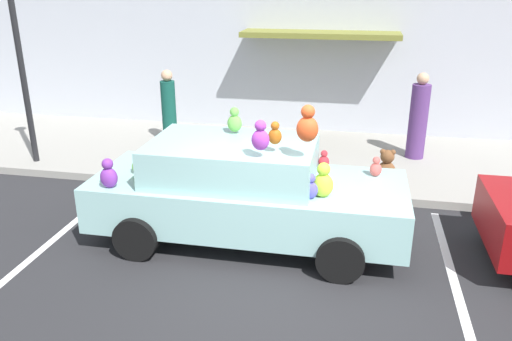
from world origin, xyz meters
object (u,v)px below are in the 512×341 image
teddy_bear_on_sidewalk (386,168)px  street_lamp_post (19,49)px  plush_covered_car (244,190)px  pedestrian_walking_past (169,109)px  pedestrian_near_shopfront (418,119)px

teddy_bear_on_sidewalk → street_lamp_post: bearing=-179.1°
plush_covered_car → street_lamp_post: street_lamp_post is taller
pedestrian_walking_past → plush_covered_car: bearing=-56.2°
street_lamp_post → pedestrian_near_shopfront: 8.17m
pedestrian_near_shopfront → pedestrian_walking_past: size_ratio=1.07×
street_lamp_post → pedestrian_walking_past: street_lamp_post is taller
plush_covered_car → pedestrian_walking_past: bearing=123.8°
teddy_bear_on_sidewalk → pedestrian_near_shopfront: size_ratio=0.38×
plush_covered_car → teddy_bear_on_sidewalk: (2.17, 2.32, -0.34)m
pedestrian_walking_past → pedestrian_near_shopfront: bearing=0.7°
teddy_bear_on_sidewalk → pedestrian_near_shopfront: pedestrian_near_shopfront is taller
teddy_bear_on_sidewalk → pedestrian_walking_past: size_ratio=0.40×
plush_covered_car → pedestrian_walking_past: (-2.65, 3.96, 0.15)m
teddy_bear_on_sidewalk → pedestrian_walking_past: (-4.83, 1.64, 0.49)m
teddy_bear_on_sidewalk → street_lamp_post: street_lamp_post is taller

